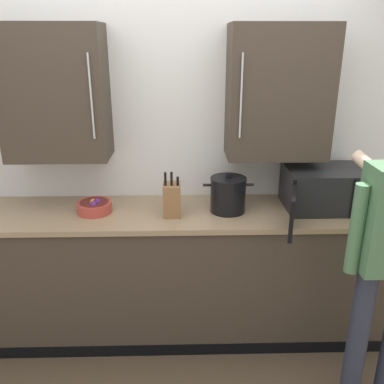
# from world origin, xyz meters

# --- Properties ---
(back_wall_tiled) EXTENTS (3.63, 0.44, 2.87)m
(back_wall_tiled) POSITION_xyz_m (-0.00, 0.96, 1.50)
(back_wall_tiled) COLOR white
(back_wall_tiled) RESTS_ON ground_plane
(counter_unit) EXTENTS (2.98, 0.60, 0.94)m
(counter_unit) POSITION_xyz_m (0.00, 0.67, 0.47)
(counter_unit) COLOR #3D3328
(counter_unit) RESTS_ON ground_plane
(microwave_oven) EXTENTS (0.62, 0.74, 0.27)m
(microwave_oven) POSITION_xyz_m (1.00, 0.70, 1.08)
(microwave_oven) COLOR black
(microwave_oven) RESTS_ON counter_unit
(knife_block) EXTENTS (0.11, 0.15, 0.29)m
(knife_block) POSITION_xyz_m (0.02, 0.61, 1.05)
(knife_block) COLOR brown
(knife_block) RESTS_ON counter_unit
(stock_pot) EXTENTS (0.33, 0.23, 0.26)m
(stock_pot) POSITION_xyz_m (0.39, 0.66, 1.06)
(stock_pot) COLOR black
(stock_pot) RESTS_ON counter_unit
(fruit_bowl) EXTENTS (0.23, 0.23, 0.10)m
(fruit_bowl) POSITION_xyz_m (-0.49, 0.66, 0.99)
(fruit_bowl) COLOR #AD3D33
(fruit_bowl) RESTS_ON counter_unit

